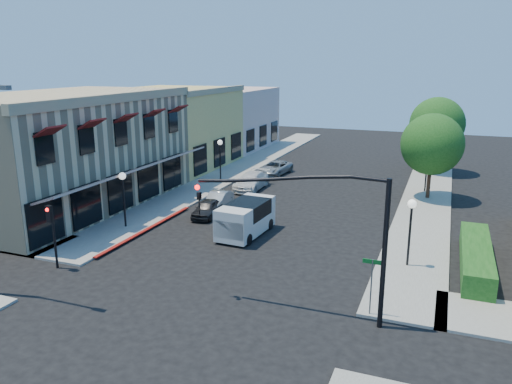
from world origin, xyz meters
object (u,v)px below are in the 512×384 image
(street_name_sign, at_px, (372,278))
(lamppost_left_near, at_px, (123,186))
(secondary_signal, at_px, (52,225))
(parked_car_d, at_px, (275,168))
(street_tree_b, at_px, (437,124))
(signal_mast_arm, at_px, (330,222))
(street_tree_a, at_px, (432,144))
(lamppost_right_near, at_px, (411,216))
(parked_car_a, at_px, (207,208))
(parked_car_b, at_px, (218,200))
(lamppost_right_far, at_px, (427,159))
(white_van, at_px, (245,217))
(lamppost_left_far, at_px, (220,149))
(parked_car_c, at_px, (251,181))

(street_name_sign, height_order, lamppost_left_near, lamppost_left_near)
(secondary_signal, xyz_separation_m, parked_car_d, (3.20, 24.59, -1.71))
(street_tree_b, xyz_separation_m, signal_mast_arm, (-2.94, -30.50, -0.46))
(street_tree_a, height_order, parked_car_d, street_tree_a)
(street_name_sign, distance_m, lamppost_left_near, 17.05)
(lamppost_right_near, distance_m, parked_car_a, 14.06)
(street_tree_a, bearing_deg, parked_car_d, 163.61)
(lamppost_right_near, distance_m, parked_car_b, 14.96)
(street_tree_b, xyz_separation_m, parked_car_a, (-13.60, -20.00, -3.97))
(street_tree_a, bearing_deg, street_name_sign, -93.76)
(signal_mast_arm, xyz_separation_m, lamppost_right_far, (2.64, 22.50, -1.35))
(parked_car_d, bearing_deg, street_tree_a, -9.82)
(parked_car_d, bearing_deg, lamppost_right_far, -1.98)
(street_tree_b, height_order, parked_car_d, street_tree_b)
(street_name_sign, bearing_deg, signal_mast_arm, -156.80)
(street_tree_b, relative_size, secondary_signal, 2.11)
(secondary_signal, bearing_deg, street_tree_a, 50.79)
(signal_mast_arm, relative_size, lamppost_right_near, 2.24)
(white_van, height_order, parked_car_b, white_van)
(lamppost_left_far, height_order, parked_car_b, lamppost_left_far)
(parked_car_a, xyz_separation_m, parked_car_b, (-0.20, 2.09, 0.01))
(lamppost_left_near, height_order, lamppost_left_far, same)
(signal_mast_arm, xyz_separation_m, lamppost_right_near, (2.64, 6.50, -1.35))
(signal_mast_arm, relative_size, secondary_signal, 2.41)
(parked_car_c, distance_m, parked_car_d, 6.00)
(street_tree_a, xyz_separation_m, lamppost_left_near, (-17.30, -14.00, -1.46))
(white_van, bearing_deg, lamppost_left_near, -168.52)
(signal_mast_arm, bearing_deg, lamppost_left_near, 155.63)
(parked_car_a, bearing_deg, signal_mast_arm, -50.87)
(lamppost_left_far, bearing_deg, signal_mast_arm, -55.00)
(lamppost_left_far, relative_size, lamppost_right_near, 1.00)
(street_tree_a, distance_m, lamppost_left_far, 17.36)
(lamppost_right_far, height_order, parked_car_c, lamppost_right_far)
(signal_mast_arm, xyz_separation_m, lamppost_left_near, (-14.36, 6.50, -1.35))
(lamppost_right_near, bearing_deg, white_van, 170.90)
(white_van, distance_m, parked_car_a, 4.57)
(lamppost_right_near, xyz_separation_m, parked_car_c, (-13.30, 12.00, -2.06))
(parked_car_c, bearing_deg, street_name_sign, -55.51)
(street_tree_a, distance_m, parked_car_b, 16.31)
(parked_car_d, bearing_deg, parked_car_b, -84.38)
(lamppost_right_near, bearing_deg, lamppost_left_far, 140.53)
(parked_car_a, bearing_deg, lamppost_left_far, 104.02)
(signal_mast_arm, xyz_separation_m, secondary_signal, (-13.86, -0.09, -1.77))
(white_van, relative_size, parked_car_a, 1.38)
(lamppost_left_far, relative_size, lamppost_right_far, 1.00)
(street_tree_b, bearing_deg, lamppost_left_far, -149.97)
(parked_car_c, bearing_deg, street_tree_a, 8.21)
(parked_car_b, relative_size, parked_car_c, 0.76)
(secondary_signal, distance_m, lamppost_right_near, 17.77)
(parked_car_c, bearing_deg, lamppost_left_near, -107.29)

